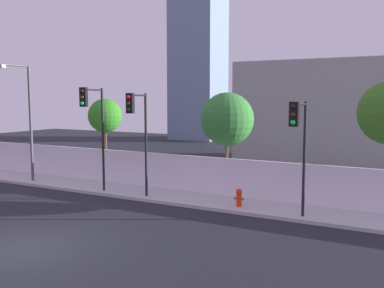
{
  "coord_description": "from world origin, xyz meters",
  "views": [
    {
      "loc": [
        11.11,
        -9.27,
        4.83
      ],
      "look_at": [
        2.63,
        6.5,
        2.9
      ],
      "focal_mm": 40.35,
      "sensor_mm": 36.0,
      "label": 1
    }
  ],
  "objects": [
    {
      "name": "perimeter_wall",
      "position": [
        0.0,
        9.49,
        1.05
      ],
      "size": [
        36.0,
        0.18,
        1.8
      ],
      "primitive_type": "cube",
      "color": "silver",
      "rests_on": "sidewalk"
    },
    {
      "name": "street_lamp_curbside",
      "position": [
        -8.38,
        7.49,
        3.99
      ],
      "size": [
        0.62,
        1.92,
        6.46
      ],
      "color": "#4C4C51",
      "rests_on": "sidewalk"
    },
    {
      "name": "low_building_distant",
      "position": [
        4.85,
        23.49,
        3.73
      ],
      "size": [
        12.7,
        6.0,
        7.46
      ],
      "primitive_type": "cube",
      "color": "#959595",
      "rests_on": "ground"
    },
    {
      "name": "sidewalk",
      "position": [
        0.0,
        8.2,
        0.07
      ],
      "size": [
        36.0,
        2.4,
        0.15
      ],
      "primitive_type": "cube",
      "color": "#B4B4B4",
      "rests_on": "ground"
    },
    {
      "name": "roadside_tree_midleft",
      "position": [
        2.27,
        10.96,
        3.73
      ],
      "size": [
        2.73,
        2.73,
        5.11
      ],
      "color": "brown",
      "rests_on": "ground"
    },
    {
      "name": "ground_plane",
      "position": [
        0.0,
        0.0,
        0.0
      ],
      "size": [
        80.0,
        80.0,
        0.0
      ],
      "primitive_type": "plane",
      "color": "#21232A"
    },
    {
      "name": "roadside_tree_leftmost",
      "position": [
        -5.67,
        10.96,
        3.75
      ],
      "size": [
        2.02,
        2.02,
        4.78
      ],
      "color": "brown",
      "rests_on": "ground"
    },
    {
      "name": "traffic_light_center",
      "position": [
        7.01,
        6.83,
        3.47
      ],
      "size": [
        0.35,
        1.57,
        4.54
      ],
      "color": "black",
      "rests_on": "sidewalk"
    },
    {
      "name": "traffic_light_right",
      "position": [
        -2.91,
        6.75,
        3.91
      ],
      "size": [
        0.44,
        1.8,
        5.16
      ],
      "color": "black",
      "rests_on": "sidewalk"
    },
    {
      "name": "fire_hydrant",
      "position": [
        4.25,
        7.77,
        0.57
      ],
      "size": [
        0.44,
        0.26,
        0.79
      ],
      "color": "red",
      "rests_on": "sidewalk"
    },
    {
      "name": "traffic_light_left",
      "position": [
        -0.38,
        6.86,
        3.71
      ],
      "size": [
        0.35,
        1.55,
        4.89
      ],
      "color": "black",
      "rests_on": "sidewalk"
    },
    {
      "name": "tower_on_skyline",
      "position": [
        -12.14,
        35.49,
        11.72
      ],
      "size": [
        5.43,
        5.0,
        23.45
      ],
      "primitive_type": "cube",
      "color": "slate",
      "rests_on": "ground"
    }
  ]
}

